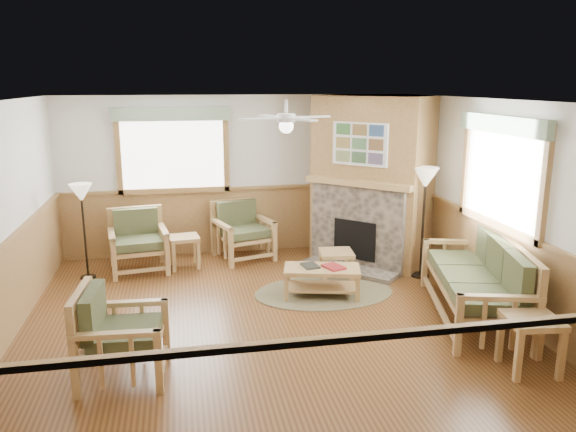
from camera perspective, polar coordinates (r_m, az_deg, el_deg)
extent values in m
cube|color=brown|center=(7.19, -2.10, -10.42)|extent=(6.00, 6.00, 0.01)
cube|color=white|center=(6.58, -2.30, 11.66)|extent=(6.00, 6.00, 0.01)
cube|color=silver|center=(9.68, -4.95, 4.16)|extent=(6.00, 0.02, 2.70)
cube|color=silver|center=(3.96, 4.62, -9.74)|extent=(6.00, 0.02, 2.70)
cube|color=silver|center=(7.79, 20.17, 1.10)|extent=(0.02, 6.00, 2.70)
cylinder|color=brown|center=(8.03, 3.68, -7.73)|extent=(1.98, 1.98, 0.01)
cube|color=maroon|center=(7.76, 4.65, -5.07)|extent=(0.31, 0.36, 0.03)
cube|color=black|center=(7.80, 2.28, -4.98)|extent=(0.24, 0.30, 0.03)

